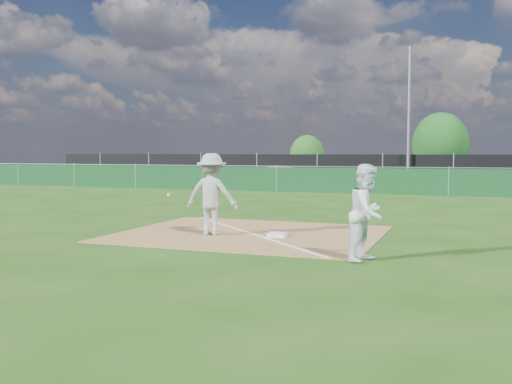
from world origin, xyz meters
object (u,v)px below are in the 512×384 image
(tree_mid, at_px, (440,144))
(car_left, at_px, (291,168))
(car_right, at_px, (480,173))
(play_at_first, at_px, (212,194))
(first_base, at_px, (277,235))
(car_mid, at_px, (384,170))
(light_pole, at_px, (409,116))
(runner, at_px, (367,213))
(tree_left, at_px, (307,155))

(tree_mid, bearing_deg, car_left, -151.81)
(tree_mid, bearing_deg, car_right, -65.87)
(play_at_first, bearing_deg, car_right, 76.91)
(first_base, bearing_deg, tree_mid, 86.48)
(car_right, bearing_deg, tree_mid, 8.14)
(play_at_first, distance_m, car_left, 28.38)
(car_mid, bearing_deg, light_pole, -164.33)
(car_mid, distance_m, tree_mid, 7.47)
(car_left, bearing_deg, play_at_first, -153.09)
(tree_mid, bearing_deg, runner, -89.41)
(car_left, bearing_deg, car_mid, -85.87)
(first_base, bearing_deg, car_left, 106.27)
(play_at_first, xyz_separation_m, car_left, (-6.48, 27.63, -0.19))
(light_pole, xyz_separation_m, tree_mid, (1.28, 10.72, -1.48))
(car_left, distance_m, tree_left, 5.42)
(car_left, bearing_deg, tree_left, 17.04)
(play_at_first, bearing_deg, first_base, 10.54)
(tree_mid, bearing_deg, car_mid, -116.35)
(runner, xyz_separation_m, car_left, (-10.35, 29.45, -0.09))
(runner, xyz_separation_m, car_right, (2.38, 28.70, -0.22))
(light_pole, relative_size, first_base, 19.98)
(tree_mid, bearing_deg, light_pole, -96.83)
(play_at_first, bearing_deg, light_pole, 84.28)
(car_right, relative_size, tree_left, 1.32)
(car_right, distance_m, tree_left, 14.43)
(runner, distance_m, tree_mid, 34.85)
(first_base, bearing_deg, tree_left, 104.23)
(car_mid, bearing_deg, tree_mid, -35.30)
(car_mid, height_order, tree_mid, tree_mid)
(runner, xyz_separation_m, tree_left, (-10.66, 34.78, 0.84))
(car_left, height_order, tree_mid, tree_mid)
(car_left, distance_m, tree_mid, 11.47)
(first_base, height_order, tree_mid, tree_mid)
(first_base, distance_m, tree_mid, 32.86)
(car_right, xyz_separation_m, tree_mid, (-2.74, 6.11, 1.88))
(first_base, xyz_separation_m, runner, (2.37, -2.10, 0.80))
(runner, distance_m, car_right, 28.80)
(tree_left, bearing_deg, play_at_first, -78.36)
(light_pole, bearing_deg, first_base, -91.89)
(car_left, bearing_deg, tree_mid, -48.09)
(first_base, xyz_separation_m, tree_mid, (2.01, 32.71, 2.46))
(light_pole, xyz_separation_m, tree_left, (-9.02, 10.70, -2.29))
(first_base, bearing_deg, car_right, 79.88)
(first_base, distance_m, play_at_first, 1.77)
(car_mid, height_order, tree_left, tree_left)
(light_pole, relative_size, tree_mid, 1.63)
(tree_mid, bearing_deg, tree_left, -179.86)
(play_at_first, bearing_deg, car_left, 103.19)
(tree_left, bearing_deg, tree_mid, 0.14)
(car_mid, distance_m, tree_left, 9.65)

